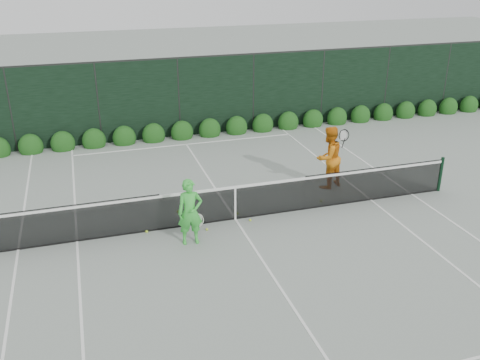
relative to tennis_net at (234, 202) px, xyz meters
name	(u,v)px	position (x,y,z in m)	size (l,w,h in m)	color
ground	(235,219)	(0.02, 0.00, -0.53)	(80.00, 80.00, 0.00)	gray
tennis_net	(234,202)	(0.00, 0.00, 0.00)	(12.90, 0.10, 1.07)	#10311C
player_woman	(190,212)	(-1.38, -0.87, 0.30)	(0.67, 0.43, 1.68)	green
player_man	(329,157)	(3.34, 1.27, 0.43)	(1.13, 1.01, 1.92)	orange
court_lines	(235,219)	(0.02, 0.00, -0.53)	(11.03, 23.83, 0.01)	white
windscreen_fence	(271,212)	(0.02, -2.71, 0.98)	(32.00, 21.07, 3.06)	black
hedge_row	(182,133)	(0.02, 7.15, -0.30)	(31.66, 0.65, 0.94)	#113B10
tennis_balls	(225,217)	(-0.23, 0.12, -0.50)	(5.14, 1.31, 0.07)	#BDE332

